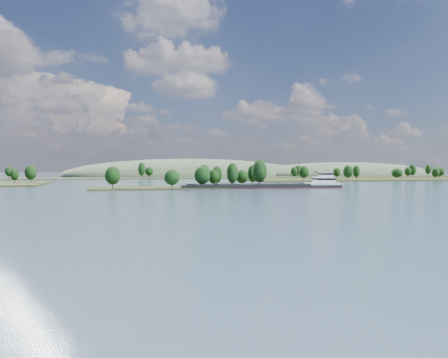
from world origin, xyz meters
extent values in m
plane|color=#384F61|center=(0.00, 120.00, 0.00)|extent=(1800.00, 1800.00, 0.00)
cube|color=#252C13|center=(0.00, 180.00, 0.00)|extent=(100.00, 30.00, 1.20)
cylinder|color=black|center=(21.08, 169.77, 2.67)|extent=(0.50, 0.50, 4.14)
ellipsoid|color=black|center=(21.08, 169.77, 7.93)|extent=(6.01, 6.01, 10.65)
cylinder|color=black|center=(10.50, 190.04, 2.52)|extent=(0.50, 0.50, 3.84)
ellipsoid|color=black|center=(10.50, 190.04, 7.41)|extent=(7.03, 7.03, 9.88)
cylinder|color=black|center=(5.78, 171.69, 2.37)|extent=(0.50, 0.50, 3.53)
ellipsoid|color=black|center=(5.78, 171.69, 6.86)|extent=(8.36, 8.36, 9.08)
cylinder|color=black|center=(14.07, 182.25, 2.12)|extent=(0.50, 0.50, 3.04)
ellipsoid|color=black|center=(14.07, 182.25, 5.99)|extent=(5.64, 5.64, 7.82)
cylinder|color=black|center=(-10.06, 168.81, 2.11)|extent=(0.50, 0.50, 3.01)
ellipsoid|color=black|center=(-10.06, 168.81, 5.94)|extent=(7.73, 7.73, 7.75)
cylinder|color=black|center=(-38.28, 175.68, 2.36)|extent=(0.50, 0.50, 3.52)
ellipsoid|color=black|center=(-38.28, 175.68, 6.83)|extent=(7.45, 7.45, 9.05)
cylinder|color=black|center=(16.61, 184.97, 2.40)|extent=(0.50, 0.50, 3.59)
ellipsoid|color=black|center=(16.61, 184.97, 6.97)|extent=(5.81, 5.81, 9.24)
cylinder|color=black|center=(37.82, 187.12, 2.53)|extent=(0.50, 0.50, 3.85)
ellipsoid|color=black|center=(37.82, 187.12, 7.43)|extent=(6.04, 6.04, 9.91)
cylinder|color=black|center=(36.26, 171.21, 2.95)|extent=(0.50, 0.50, 4.69)
ellipsoid|color=black|center=(36.26, 171.21, 8.92)|extent=(7.92, 7.92, 12.07)
cylinder|color=black|center=(30.85, 185.02, 2.04)|extent=(0.50, 0.50, 2.89)
ellipsoid|color=black|center=(30.85, 185.02, 5.72)|extent=(6.99, 6.99, 7.43)
cylinder|color=black|center=(-90.67, 268.07, 2.70)|extent=(0.50, 0.50, 3.80)
ellipsoid|color=black|center=(-90.67, 268.07, 7.54)|extent=(7.62, 7.62, 9.78)
cylinder|color=black|center=(-101.02, 270.44, 2.31)|extent=(0.50, 0.50, 3.02)
ellipsoid|color=black|center=(-101.02, 270.44, 6.14)|extent=(5.35, 5.35, 7.75)
cube|color=#252C13|center=(230.00, 300.00, 0.00)|extent=(320.00, 90.00, 1.60)
cylinder|color=black|center=(266.31, 307.66, 2.46)|extent=(0.50, 0.50, 3.31)
ellipsoid|color=black|center=(266.31, 307.66, 6.67)|extent=(8.90, 8.90, 8.52)
cylinder|color=black|center=(106.30, 267.76, 2.66)|extent=(0.50, 0.50, 3.72)
ellipsoid|color=black|center=(106.30, 267.76, 7.39)|extent=(7.95, 7.95, 9.57)
cylinder|color=black|center=(257.83, 335.96, 3.02)|extent=(0.50, 0.50, 4.44)
ellipsoid|color=black|center=(257.83, 335.96, 8.66)|extent=(7.73, 7.73, 11.41)
cylinder|color=black|center=(239.05, 281.11, 2.41)|extent=(0.50, 0.50, 3.23)
ellipsoid|color=black|center=(239.05, 281.11, 6.52)|extent=(7.04, 7.04, 8.31)
cylinder|color=black|center=(197.67, 278.16, 2.34)|extent=(0.50, 0.50, 3.08)
ellipsoid|color=black|center=(197.67, 278.16, 6.25)|extent=(9.49, 9.49, 7.92)
cylinder|color=black|center=(144.04, 266.52, 2.74)|extent=(0.50, 0.50, 3.88)
ellipsoid|color=black|center=(144.04, 266.52, 7.68)|extent=(7.91, 7.91, 9.98)
cylinder|color=black|center=(160.60, 281.45, 2.73)|extent=(0.50, 0.50, 3.86)
ellipsoid|color=black|center=(160.60, 281.45, 7.65)|extent=(5.92, 5.92, 9.94)
cylinder|color=black|center=(160.74, 314.61, 2.38)|extent=(0.50, 0.50, 3.16)
ellipsoid|color=black|center=(160.74, 314.61, 6.41)|extent=(6.99, 6.99, 8.14)
cylinder|color=black|center=(245.48, 326.61, 2.52)|extent=(0.50, 0.50, 3.44)
ellipsoid|color=black|center=(245.48, 326.61, 6.89)|extent=(6.86, 6.86, 8.85)
cube|color=#252C13|center=(0.00, 400.00, 0.00)|extent=(900.00, 60.00, 1.20)
cylinder|color=black|center=(344.81, 401.26, 2.50)|extent=(0.50, 0.50, 3.79)
ellipsoid|color=black|center=(344.81, 401.26, 7.32)|extent=(9.54, 9.54, 9.75)
cylinder|color=black|center=(147.58, 380.58, 2.43)|extent=(0.50, 0.50, 3.65)
ellipsoid|color=black|center=(147.58, 380.58, 7.07)|extent=(6.97, 6.97, 9.39)
cylinder|color=black|center=(-1.25, 403.99, 2.41)|extent=(0.50, 0.50, 3.62)
ellipsoid|color=black|center=(-1.25, 403.99, 7.02)|extent=(8.52, 8.52, 9.31)
cylinder|color=black|center=(321.77, 390.15, 2.86)|extent=(0.50, 0.50, 4.52)
ellipsoid|color=black|center=(321.77, 390.15, 8.61)|extent=(6.87, 6.87, 11.63)
cylinder|color=black|center=(169.04, 417.11, 2.71)|extent=(0.50, 0.50, 4.22)
ellipsoid|color=black|center=(169.04, 417.11, 8.07)|extent=(9.13, 9.13, 10.84)
cylinder|color=black|center=(-130.44, 396.78, 2.46)|extent=(0.50, 0.50, 3.72)
ellipsoid|color=black|center=(-130.44, 396.78, 7.19)|extent=(7.26, 7.26, 9.57)
cylinder|color=black|center=(54.96, 388.26, 2.04)|extent=(0.50, 0.50, 2.87)
ellipsoid|color=black|center=(54.96, 388.26, 5.69)|extent=(8.38, 8.38, 7.39)
cylinder|color=black|center=(-10.16, 381.72, 3.08)|extent=(0.50, 0.50, 4.96)
ellipsoid|color=black|center=(-10.16, 381.72, 9.39)|extent=(6.88, 6.88, 12.76)
ellipsoid|color=#42543A|center=(260.00, 470.00, 0.00)|extent=(260.00, 140.00, 36.00)
ellipsoid|color=#42543A|center=(60.00, 500.00, 0.00)|extent=(320.00, 160.00, 44.00)
cube|color=black|center=(37.92, 168.54, 0.51)|extent=(82.41, 17.18, 2.25)
cube|color=maroon|center=(37.92, 168.54, 0.05)|extent=(82.63, 17.40, 0.26)
cube|color=black|center=(30.19, 174.23, 1.94)|extent=(63.22, 5.83, 0.82)
cube|color=black|center=(29.34, 164.24, 1.94)|extent=(63.22, 5.83, 0.82)
cube|color=black|center=(29.76, 169.24, 1.79)|extent=(61.94, 14.42, 0.31)
cube|color=black|center=(7.34, 171.16, 2.10)|extent=(9.89, 9.14, 0.36)
cube|color=black|center=(18.55, 170.20, 2.10)|extent=(9.89, 9.14, 0.36)
cube|color=black|center=(29.76, 169.24, 2.10)|extent=(9.89, 9.14, 0.36)
cube|color=black|center=(40.98, 168.28, 2.10)|extent=(9.89, 9.14, 0.36)
cube|color=black|center=(52.19, 167.31, 2.10)|extent=(9.89, 9.14, 0.36)
cube|color=black|center=(-3.36, 172.08, 0.92)|extent=(3.84, 9.43, 2.05)
cylinder|color=black|center=(-2.34, 171.99, 2.35)|extent=(0.27, 0.27, 2.25)
cube|color=silver|center=(69.51, 165.83, 2.25)|extent=(17.15, 11.18, 1.23)
cube|color=silver|center=(70.53, 165.74, 4.30)|extent=(10.89, 9.03, 3.07)
cube|color=black|center=(70.53, 165.74, 4.71)|extent=(11.11, 9.25, 0.92)
cube|color=silver|center=(71.55, 165.65, 6.96)|extent=(6.64, 6.64, 2.25)
cube|color=black|center=(71.55, 165.65, 7.36)|extent=(6.86, 6.86, 0.82)
cube|color=silver|center=(71.55, 165.65, 8.18)|extent=(7.08, 7.08, 0.20)
cylinder|color=silver|center=(74.10, 165.43, 9.41)|extent=(0.22, 0.22, 2.66)
cylinder|color=black|center=(67.74, 169.06, 8.39)|extent=(0.55, 0.55, 1.23)
camera|label=1|loc=(-39.15, -44.84, 10.73)|focal=35.00mm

